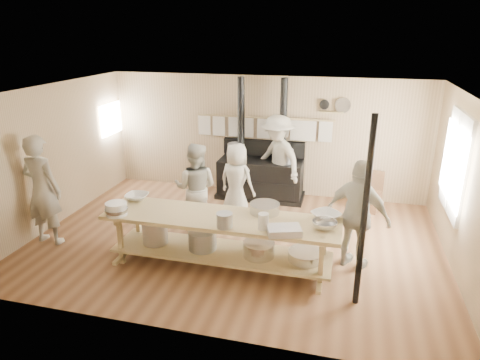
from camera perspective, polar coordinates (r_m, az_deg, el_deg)
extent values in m
plane|color=brown|center=(7.64, -0.56, -8.00)|extent=(7.00, 7.00, 0.00)
plane|color=tan|center=(9.47, 3.32, 5.90)|extent=(7.00, 0.00, 7.00)
plane|color=tan|center=(4.93, -8.14, -7.58)|extent=(7.00, 0.00, 7.00)
plane|color=tan|center=(8.68, -23.57, 2.99)|extent=(0.00, 5.00, 5.00)
plane|color=tan|center=(7.13, 27.74, -1.04)|extent=(0.00, 5.00, 5.00)
plane|color=#C0B38F|center=(6.83, -0.63, 11.71)|extent=(7.00, 7.00, 0.00)
cube|color=beige|center=(7.62, 26.83, 1.93)|extent=(0.06, 1.35, 1.65)
plane|color=white|center=(7.61, 26.54, 1.96)|extent=(0.00, 1.50, 1.50)
cube|color=beige|center=(7.61, 26.47, 1.96)|extent=(0.02, 0.03, 1.50)
plane|color=white|center=(10.18, -16.83, 7.80)|extent=(0.00, 0.90, 0.90)
cube|color=black|center=(9.35, 2.74, 0.12)|extent=(1.80, 0.70, 0.85)
cube|color=black|center=(9.48, 2.70, -2.02)|extent=(1.90, 0.75, 0.10)
cube|color=black|center=(9.44, 3.17, 4.29)|extent=(1.80, 0.12, 0.35)
cylinder|color=black|center=(9.14, 0.15, 8.16)|extent=(0.15, 0.15, 1.75)
cylinder|color=black|center=(8.97, 5.78, 7.84)|extent=(0.15, 0.15, 1.75)
cylinder|color=#B2B2B7|center=(9.28, -0.53, 3.87)|extent=(0.36, 0.36, 0.34)
cylinder|color=gray|center=(9.03, 6.16, 3.17)|extent=(0.30, 0.30, 0.30)
cylinder|color=tan|center=(9.29, 3.25, 8.28)|extent=(3.00, 0.04, 0.04)
cube|color=silver|center=(9.67, -4.70, 7.38)|extent=(0.28, 0.01, 0.46)
cube|color=silver|center=(9.57, -2.78, 7.29)|extent=(0.28, 0.01, 0.46)
cube|color=silver|center=(9.48, -0.81, 7.19)|extent=(0.28, 0.01, 0.46)
cube|color=silver|center=(9.40, 1.19, 7.08)|extent=(0.28, 0.01, 0.46)
cube|color=silver|center=(9.33, 3.22, 6.96)|extent=(0.28, 0.01, 0.46)
cube|color=silver|center=(9.27, 5.28, 6.83)|extent=(0.28, 0.01, 0.46)
cube|color=silver|center=(9.23, 7.36, 6.68)|extent=(0.28, 0.01, 0.46)
cube|color=silver|center=(9.20, 9.46, 6.53)|extent=(0.28, 0.01, 0.46)
cube|color=silver|center=(9.17, 11.57, 6.37)|extent=(0.28, 0.01, 0.46)
cube|color=tan|center=(9.11, 12.07, 8.82)|extent=(0.50, 0.14, 0.03)
cylinder|color=black|center=(9.11, 11.19, 9.84)|extent=(0.20, 0.04, 0.20)
cylinder|color=silver|center=(9.10, 13.54, 9.66)|extent=(0.32, 0.03, 0.32)
cube|color=tan|center=(6.50, -2.62, -5.15)|extent=(3.60, 0.90, 0.06)
cube|color=tan|center=(6.76, -2.55, -9.54)|extent=(3.40, 0.80, 0.04)
cube|color=tan|center=(6.78, -2.54, -9.91)|extent=(3.30, 0.06, 0.06)
cube|color=tan|center=(7.00, -15.65, -7.58)|extent=(0.07, 0.07, 0.85)
cube|color=tan|center=(7.47, -13.41, -5.60)|extent=(0.07, 0.07, 0.85)
cube|color=tan|center=(6.18, 10.74, -11.02)|extent=(0.07, 0.07, 0.85)
cube|color=tan|center=(6.71, 11.12, -8.46)|extent=(0.07, 0.07, 0.85)
cylinder|color=#B2B2B7|center=(7.02, -11.26, -6.79)|extent=(0.40, 0.40, 0.38)
cylinder|color=gray|center=(6.76, -5.03, -7.95)|extent=(0.44, 0.44, 0.30)
cylinder|color=silver|center=(6.56, 2.52, -9.19)|extent=(0.48, 0.48, 0.22)
cylinder|color=silver|center=(6.50, 8.66, -10.14)|extent=(0.52, 0.52, 0.14)
cylinder|color=black|center=(5.66, 16.25, -4.54)|extent=(0.08, 0.08, 2.60)
imported|color=#B3B19E|center=(7.94, -24.85, -1.23)|extent=(0.73, 0.51, 1.92)
imported|color=#B3B19E|center=(7.72, -5.91, -1.07)|extent=(0.84, 0.67, 1.65)
imported|color=#B3B19E|center=(8.24, -0.46, -0.18)|extent=(0.84, 0.66, 1.50)
imported|color=#B3B19E|center=(6.70, 15.46, -4.61)|extent=(1.10, 0.84, 1.74)
imported|color=#B3B19E|center=(8.98, 5.01, 2.73)|extent=(1.39, 1.29, 1.89)
cube|color=#4F301F|center=(9.14, 16.92, -2.69)|extent=(0.49, 0.49, 0.41)
cube|color=#4F301F|center=(9.16, 17.50, -0.10)|extent=(0.37, 0.16, 0.46)
imported|color=white|center=(7.31, -13.59, -2.16)|extent=(0.38, 0.38, 0.09)
imported|color=silver|center=(6.78, -16.14, -4.08)|extent=(0.49, 0.49, 0.11)
imported|color=white|center=(6.53, 11.41, -4.65)|extent=(0.57, 0.57, 0.10)
imported|color=silver|center=(6.21, 11.22, -5.87)|extent=(0.42, 0.42, 0.11)
cube|color=#B2B2B7|center=(5.97, 5.88, -6.72)|extent=(0.53, 0.44, 0.10)
cylinder|color=silver|center=(6.60, 3.29, -3.76)|extent=(0.60, 0.60, 0.15)
cylinder|color=gray|center=(6.11, -2.09, -5.39)|extent=(0.24, 0.24, 0.22)
cylinder|color=white|center=(6.76, -16.17, -3.73)|extent=(0.33, 0.33, 0.20)
cylinder|color=white|center=(6.05, 3.15, -5.55)|extent=(0.16, 0.16, 0.24)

